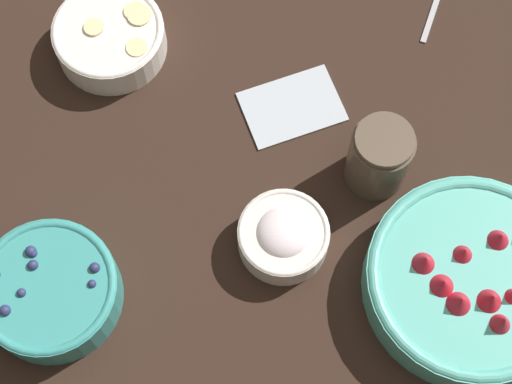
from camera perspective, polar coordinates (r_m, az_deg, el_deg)
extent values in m
plane|color=black|center=(1.13, 0.11, 2.86)|extent=(4.00, 4.00, 0.00)
cylinder|color=#56B7A8|center=(1.08, 14.02, -5.83)|extent=(0.26, 0.26, 0.06)
torus|color=#56B7A8|center=(1.05, 14.31, -5.49)|extent=(0.26, 0.26, 0.02)
cylinder|color=#B21928|center=(1.06, 14.20, -5.61)|extent=(0.21, 0.21, 0.02)
cone|color=#B21928|center=(1.03, 12.35, -6.03)|extent=(0.04, 0.04, 0.02)
cone|color=#B21928|center=(1.06, 15.93, -2.98)|extent=(0.05, 0.05, 0.02)
cone|color=#B21928|center=(1.03, 11.17, -4.56)|extent=(0.05, 0.05, 0.03)
cone|color=#B21928|center=(1.05, 13.68, -3.96)|extent=(0.04, 0.04, 0.02)
cone|color=#B21928|center=(1.03, 16.09, -8.35)|extent=(0.03, 0.03, 0.03)
cone|color=#B21928|center=(1.03, 13.44, -7.14)|extent=(0.04, 0.04, 0.03)
cone|color=#B21928|center=(1.04, 15.40, -6.91)|extent=(0.04, 0.04, 0.03)
cylinder|color=teal|center=(1.07, -13.51, -6.48)|extent=(0.17, 0.17, 0.05)
torus|color=teal|center=(1.05, -13.81, -6.14)|extent=(0.17, 0.17, 0.01)
cylinder|color=navy|center=(1.05, -13.71, -6.26)|extent=(0.14, 0.14, 0.02)
sphere|color=navy|center=(1.05, -15.37, -6.50)|extent=(0.01, 0.01, 0.01)
sphere|color=navy|center=(1.05, -14.65, -4.74)|extent=(0.01, 0.01, 0.01)
sphere|color=navy|center=(1.06, -14.66, -3.99)|extent=(0.01, 0.01, 0.01)
sphere|color=navy|center=(1.03, -10.88, -6.04)|extent=(0.01, 0.01, 0.01)
sphere|color=navy|center=(1.04, -10.71, -4.99)|extent=(0.01, 0.01, 0.01)
sphere|color=navy|center=(1.05, -16.39, -7.59)|extent=(0.01, 0.01, 0.01)
sphere|color=navy|center=(1.06, -14.79, -3.85)|extent=(0.01, 0.01, 0.01)
cylinder|color=white|center=(1.20, -9.70, 10.04)|extent=(0.15, 0.15, 0.05)
torus|color=white|center=(1.18, -9.86, 10.57)|extent=(0.15, 0.15, 0.01)
cylinder|color=beige|center=(1.19, -9.80, 10.39)|extent=(0.12, 0.12, 0.01)
cylinder|color=beige|center=(1.16, -7.95, 9.51)|extent=(0.03, 0.03, 0.00)
cylinder|color=beige|center=(1.19, -7.77, 11.57)|extent=(0.03, 0.03, 0.01)
cylinder|color=beige|center=(1.19, -8.06, 11.83)|extent=(0.03, 0.03, 0.01)
cylinder|color=beige|center=(1.19, -7.61, 11.58)|extent=(0.02, 0.02, 0.00)
cylinder|color=beige|center=(1.19, -10.75, 10.72)|extent=(0.03, 0.03, 0.01)
cylinder|color=silver|center=(1.07, 1.83, -3.04)|extent=(0.11, 0.11, 0.04)
torus|color=silver|center=(1.05, 1.86, -2.71)|extent=(0.11, 0.11, 0.01)
cylinder|color=white|center=(1.06, 1.85, -2.82)|extent=(0.09, 0.09, 0.01)
ellipsoid|color=white|center=(1.05, 1.86, -2.71)|extent=(0.07, 0.07, 0.03)
cylinder|color=brown|center=(1.09, 8.19, 2.24)|extent=(0.08, 0.08, 0.10)
cylinder|color=#512D1E|center=(1.09, 8.13, 2.07)|extent=(0.07, 0.07, 0.07)
cylinder|color=brown|center=(1.04, 8.58, 3.43)|extent=(0.07, 0.07, 0.01)
cube|color=#B2BCC6|center=(1.16, 2.42, 5.74)|extent=(0.16, 0.13, 0.01)
cube|color=#B2B2B7|center=(1.26, 11.75, 11.79)|extent=(0.04, 0.11, 0.01)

